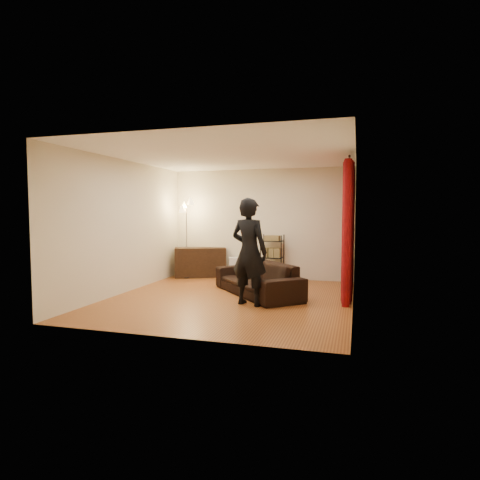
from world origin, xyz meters
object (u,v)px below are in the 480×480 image
(wire_shelf, at_px, (272,258))
(floor_lamp, at_px, (186,239))
(person, at_px, (249,252))
(storage_boxes, at_px, (235,268))
(sofa, at_px, (257,278))
(media_cabinet, at_px, (200,262))

(wire_shelf, distance_m, floor_lamp, 2.19)
(person, xyz_separation_m, storage_boxes, (-1.08, 2.72, -0.69))
(sofa, distance_m, storage_boxes, 2.10)
(media_cabinet, bearing_deg, storage_boxes, -18.06)
(storage_boxes, bearing_deg, floor_lamp, -164.91)
(media_cabinet, height_order, wire_shelf, wire_shelf)
(person, relative_size, wire_shelf, 1.72)
(storage_boxes, xyz_separation_m, floor_lamp, (-1.18, -0.32, 0.71))
(person, distance_m, media_cabinet, 3.35)
(person, distance_m, floor_lamp, 3.30)
(person, xyz_separation_m, media_cabinet, (-1.99, 2.63, -0.57))
(media_cabinet, bearing_deg, wire_shelf, -23.57)
(wire_shelf, bearing_deg, media_cabinet, -159.32)
(media_cabinet, bearing_deg, person, -76.30)
(sofa, bearing_deg, floor_lamp, -166.44)
(storage_boxes, bearing_deg, sofa, -61.10)
(person, distance_m, storage_boxes, 3.01)
(storage_boxes, bearing_deg, person, -68.28)
(person, xyz_separation_m, floor_lamp, (-2.26, 2.40, 0.02))
(storage_boxes, bearing_deg, wire_shelf, -5.43)
(storage_boxes, relative_size, floor_lamp, 0.27)
(media_cabinet, bearing_deg, floor_lamp, -162.77)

